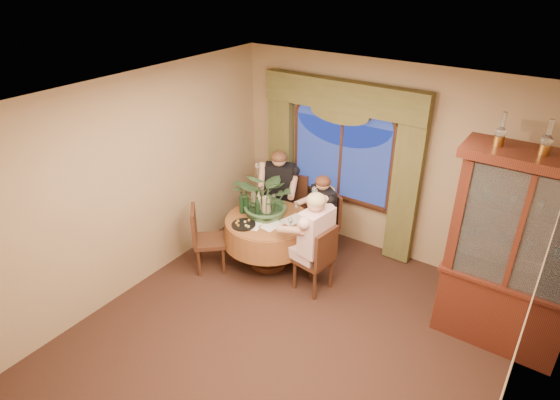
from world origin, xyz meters
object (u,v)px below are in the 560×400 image
Objects in this scene: wine_bottle_5 at (242,203)px; olive_bowl at (267,220)px; oil_lamp_left at (501,129)px; person_pink at (316,244)px; person_scarf at (323,216)px; china_cabinet at (514,256)px; dining_table at (268,241)px; wine_bottle_1 at (258,208)px; chair_back at (290,208)px; wine_bottle_4 at (254,198)px; chair_back_right at (320,224)px; stoneware_vase at (266,206)px; wine_bottle_0 at (259,202)px; chair_right at (313,258)px; wine_bottle_2 at (259,197)px; centerpiece_plant at (268,176)px; chair_front_left at (210,239)px; wine_bottle_3 at (246,203)px; person_back at (279,193)px; oil_lamp_center at (548,137)px.

olive_bowl is at bearing -1.07° from wine_bottle_5.
oil_lamp_left reaches higher than person_pink.
china_cabinet is at bearing -152.57° from person_scarf.
wine_bottle_1 reaches higher than dining_table.
olive_bowl is 0.22m from wine_bottle_1.
wine_bottle_4 is (-0.16, -0.72, 0.44)m from chair_back.
wine_bottle_1 is at bearing -41.76° from wine_bottle_4.
chair_back_right is 0.75× the size of person_scarf.
chair_back reaches higher than dining_table.
wine_bottle_5 is at bearing 76.25° from person_scarf.
oil_lamp_left is at bearing 6.30° from wine_bottle_5.
stoneware_vase is 0.12m from wine_bottle_0.
person_scarf reaches higher than chair_right.
stoneware_vase is at bearing -29.29° from wine_bottle_2.
oil_lamp_left is 2.93m from centerpiece_plant.
wine_bottle_2 is at bearing 83.04° from person_pink.
chair_front_left is 0.84m from wine_bottle_4.
chair_right is 0.67× the size of person_pink.
oil_lamp_left reaches higher than wine_bottle_0.
wine_bottle_0 and wine_bottle_5 have the same top height.
stoneware_vase is at bearing -119.55° from centerpiece_plant.
centerpiece_plant is at bearing 60.45° from stoneware_vase.
china_cabinet is at bearing 0.00° from oil_lamp_left.
chair_back_right is 1.00× the size of chair_back.
wine_bottle_5 is at bearing -174.44° from china_cabinet.
chair_back_right is 0.16m from person_scarf.
wine_bottle_0 is at bearing 76.15° from chair_back.
wine_bottle_0 is at bearing -23.26° from wine_bottle_4.
dining_table is 0.87m from person_scarf.
wine_bottle_1 and wine_bottle_3 have the same top height.
chair_front_left is at bearing -130.04° from stoneware_vase.
china_cabinet is 7.02× the size of wine_bottle_0.
person_pink is at bearing 124.61° from chair_back.
person_back is at bearing 105.16° from wine_bottle_1.
person_pink is 0.99m from wine_bottle_1.
wine_bottle_1 is at bearing 95.49° from chair_right.
chair_back_right is at bearing 170.84° from china_cabinet.
oil_lamp_left is 0.35× the size of chair_back.
wine_bottle_0 is (-3.23, -0.20, -1.57)m from oil_lamp_center.
chair_back_right is at bearing 41.72° from wine_bottle_3.
person_scarf reaches higher than wine_bottle_3.
wine_bottle_3 is (-1.19, 0.10, 0.20)m from person_pink.
chair_back_right is at bearing 46.99° from centerpiece_plant.
person_pink is 4.36× the size of wine_bottle_0.
person_scarf reaches higher than chair_front_left.
person_scarf is (-2.53, 0.41, -0.52)m from china_cabinet.
chair_front_left is 3.50× the size of stoneware_vase.
wine_bottle_1 is (-0.97, 0.07, 0.20)m from person_pink.
china_cabinet is 3.46m from person_back.
oil_lamp_left is at bearing 7.54° from olive_bowl.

